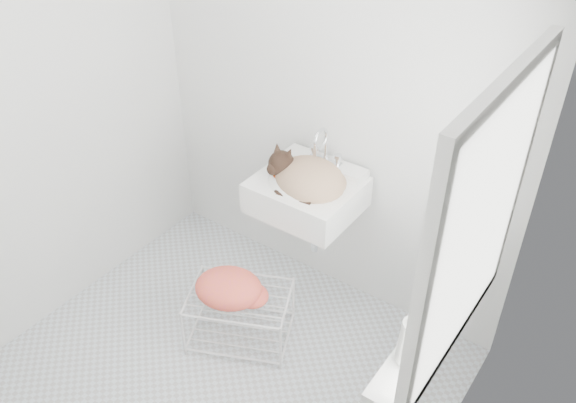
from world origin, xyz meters
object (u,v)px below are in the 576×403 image
Objects in this scene: cat at (307,177)px; bottle_a at (409,362)px; bottle_b at (432,327)px; sink at (307,181)px; bottle_c at (450,301)px; wire_rack at (240,317)px.

cat is 1.20m from bottle_a.
cat is at bearing 150.03° from bottle_b.
bottle_c is (0.95, -0.39, 0.00)m from sink.
cat reaches higher than wire_rack.
sink is 0.04m from cat.
bottle_a is at bearing -29.50° from cat.
bottle_a is 1.29× the size of bottle_b.
wire_rack is 1.29m from bottle_c.
cat is at bearing 158.57° from bottle_c.
bottle_b is (1.08, -0.11, 0.70)m from wire_rack.
bottle_a is (0.95, -0.76, 0.00)m from sink.
cat is (0.01, -0.02, 0.04)m from sink.
bottle_b is 1.06× the size of bottle_c.
bottle_a is at bearing -16.31° from wire_rack.
bottle_c is at bearing 90.00° from bottle_b.
bottle_c reaches higher than wire_rack.
bottle_a reaches higher than sink.
cat is 0.87m from wire_rack.
bottle_a reaches higher than bottle_b.
wire_rack is at bearing -176.76° from bottle_c.
sink is at bearing 149.63° from bottle_b.
sink is at bearing 138.26° from cat.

